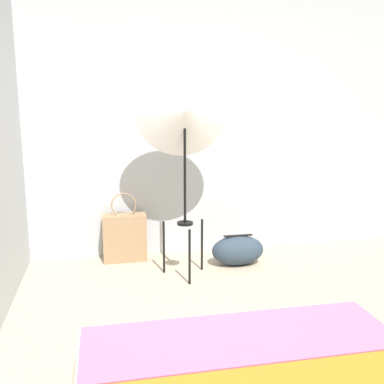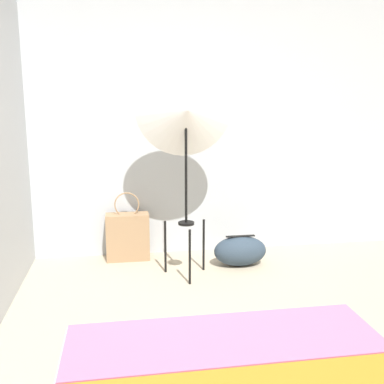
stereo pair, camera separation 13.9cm
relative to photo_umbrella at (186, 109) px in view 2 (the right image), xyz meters
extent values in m
cube|color=#B7BCC1|center=(-0.01, 0.66, -0.10)|extent=(8.00, 0.05, 2.60)
cube|color=#D6668E|center=(-0.11, -1.88, -0.95)|extent=(1.34, 0.43, 0.04)
cylinder|color=black|center=(0.00, -0.19, -1.17)|extent=(0.02, 0.02, 0.46)
cylinder|color=black|center=(-0.17, 0.10, -1.17)|extent=(0.02, 0.02, 0.46)
cylinder|color=black|center=(0.17, 0.10, -1.17)|extent=(0.02, 0.02, 0.46)
cylinder|color=black|center=(0.00, 0.00, -0.94)|extent=(0.14, 0.14, 0.02)
cylinder|color=black|center=(0.00, 0.00, -0.46)|extent=(0.02, 0.02, 0.95)
cone|color=white|center=(0.00, 0.00, 0.01)|extent=(0.82, 0.30, 0.84)
cube|color=#9E7A56|center=(-0.48, 0.48, -1.18)|extent=(0.40, 0.18, 0.44)
torus|color=#9E7A56|center=(-0.48, 0.48, -0.87)|extent=(0.23, 0.01, 0.23)
ellipsoid|color=#2D3D4C|center=(0.52, 0.16, -1.26)|extent=(0.48, 0.27, 0.27)
cube|color=black|center=(0.52, 0.16, -1.12)|extent=(0.26, 0.04, 0.01)
camera|label=1|loc=(-0.67, -3.57, 0.06)|focal=42.00mm
camera|label=2|loc=(-0.53, -3.59, 0.06)|focal=42.00mm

